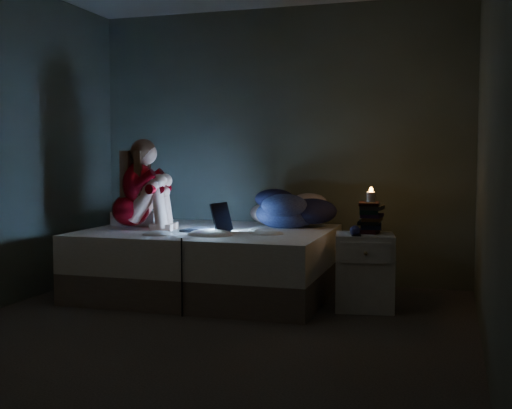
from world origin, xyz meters
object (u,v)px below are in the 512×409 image
at_px(candle, 371,199).
at_px(woman, 130,184).
at_px(nightstand, 364,272).
at_px(bed, 209,262).
at_px(laptop, 205,216).
at_px(phone, 354,234).

bearing_deg(candle, woman, -177.63).
bearing_deg(nightstand, bed, 164.40).
bearing_deg(woman, laptop, -7.32).
height_order(nightstand, phone, phone).
distance_m(bed, nightstand, 1.37).
relative_size(woman, phone, 5.62).
bearing_deg(phone, bed, 167.28).
distance_m(woman, laptop, 0.75).
distance_m(bed, laptop, 0.45).
bearing_deg(nightstand, phone, -133.58).
bearing_deg(candle, bed, 177.05).
relative_size(bed, nightstand, 3.47).
distance_m(nightstand, phone, 0.33).
bearing_deg(phone, nightstand, 54.07).
xyz_separation_m(bed, candle, (1.40, -0.07, 0.58)).
bearing_deg(phone, laptop, 174.47).
bearing_deg(phone, woman, 175.58).
xyz_separation_m(woman, phone, (1.95, -0.10, -0.36)).
bearing_deg(bed, woman, -166.60).
bearing_deg(candle, phone, -119.48).
xyz_separation_m(woman, laptop, (0.70, -0.01, -0.26)).
relative_size(nightstand, phone, 4.23).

